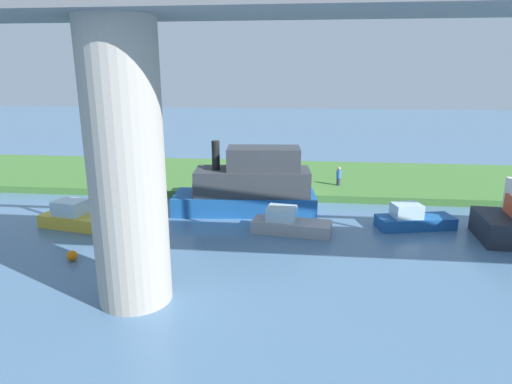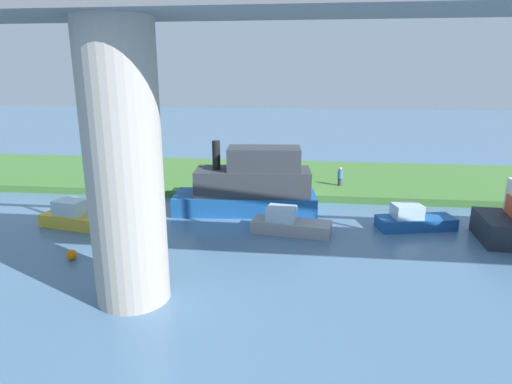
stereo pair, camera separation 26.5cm
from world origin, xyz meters
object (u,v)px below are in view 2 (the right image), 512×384
Objects in this scene: houseboat_blue at (250,186)px; marker_buoy at (72,255)px; skiff_small at (79,217)px; motorboat_white at (289,224)px; bridge_pylon at (124,169)px; mooring_post at (254,186)px; motorboat_red at (413,220)px; person_on_bank at (340,176)px.

houseboat_blue is 11.33m from marker_buoy.
motorboat_white is (-12.08, -0.46, -0.04)m from skiff_small.
mooring_post is at bearing -100.94° from bridge_pylon.
motorboat_white is at bearing 12.07° from motorboat_red.
bridge_pylon is 10.96m from motorboat_white.
skiff_small is 4.91m from marker_buoy.
bridge_pylon is at bearing 144.22° from marker_buoy.
bridge_pylon is at bearing 62.09° from person_on_bank.
mooring_post is at bearing -141.85° from skiff_small.
houseboat_blue is 18.25× the size of marker_buoy.
marker_buoy is (7.24, 11.73, -0.61)m from mooring_post.
person_on_bank is 8.37m from motorboat_red.
bridge_pylon is 7.33m from marker_buoy.
motorboat_white is (-5.71, -8.08, -4.71)m from bridge_pylon.
person_on_bank reaches higher than motorboat_white.
skiff_small is at bearing 38.15° from mooring_post.
houseboat_blue is at bearing 93.45° from mooring_post.
mooring_post is 0.15× the size of skiff_small.
motorboat_white is (7.01, 1.50, 0.00)m from motorboat_red.
marker_buoy is at bearing 46.10° from person_on_bank.
skiff_small is (9.24, 7.26, -0.30)m from mooring_post.
motorboat_red is at bearing 168.35° from houseboat_blue.
mooring_post is 11.76m from skiff_small.
houseboat_blue reaches higher than motorboat_red.
bridge_pylon reaches higher than mooring_post.
houseboat_blue is (5.96, 5.50, 0.48)m from person_on_bank.
marker_buoy is (10.07, 4.93, -0.27)m from motorboat_white.
bridge_pylon is 12.48m from houseboat_blue.
motorboat_white reaches higher than marker_buoy.
motorboat_white is at bearing -153.90° from marker_buoy.
marker_buoy is (13.40, 13.92, -0.95)m from person_on_bank.
bridge_pylon is 7.52× the size of person_on_bank.
motorboat_red is at bearing 116.22° from person_on_bank.
bridge_pylon is at bearing 129.89° from skiff_small.
bridge_pylon reaches higher than motorboat_white.
houseboat_blue is at bearing -52.94° from motorboat_white.
person_on_bank reaches higher than motorboat_red.
person_on_bank is 0.31× the size of motorboat_white.
motorboat_red is 18.26m from marker_buoy.
skiff_small is at bearing 2.18° from motorboat_white.
mooring_post is at bearing -28.30° from motorboat_red.
houseboat_blue reaches higher than person_on_bank.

